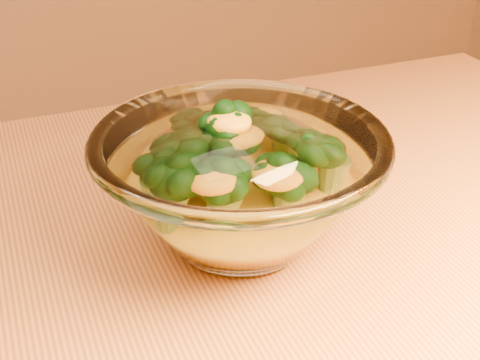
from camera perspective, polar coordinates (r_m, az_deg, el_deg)
name	(u,v)px	position (r m, az deg, el deg)	size (l,w,h in m)	color
glass_bowl	(240,186)	(0.56, 0.00, -0.47)	(0.25, 0.25, 0.11)	white
cheese_sauce	(240,209)	(0.57, 0.00, -2.47)	(0.14, 0.14, 0.04)	orange
broccoli_heap	(230,165)	(0.56, -0.87, 1.31)	(0.16, 0.15, 0.08)	black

